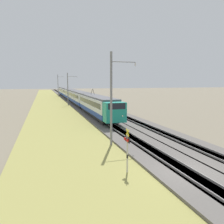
{
  "coord_description": "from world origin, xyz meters",
  "views": [
    {
      "loc": [
        -11.52,
        8.72,
        6.11
      ],
      "look_at": [
        16.07,
        0.0,
        2.15
      ],
      "focal_mm": 35.0,
      "sensor_mm": 36.0,
      "label": 1
    }
  ],
  "objects_px": {
    "catenary_mast_near": "(112,98)",
    "catenary_mast_mid": "(68,89)",
    "passenger_train": "(73,95)",
    "crossing_signal_near": "(127,147)",
    "catenary_mast_far": "(58,85)"
  },
  "relations": [
    {
      "from": "crossing_signal_near",
      "to": "catenary_mast_near",
      "type": "height_order",
      "value": "catenary_mast_near"
    },
    {
      "from": "passenger_train",
      "to": "crossing_signal_near",
      "type": "height_order",
      "value": "passenger_train"
    },
    {
      "from": "catenary_mast_far",
      "to": "passenger_train",
      "type": "bearing_deg",
      "value": -174.53
    },
    {
      "from": "crossing_signal_near",
      "to": "passenger_train",
      "type": "bearing_deg",
      "value": -93.75
    },
    {
      "from": "crossing_signal_near",
      "to": "catenary_mast_far",
      "type": "bearing_deg",
      "value": -90.7
    },
    {
      "from": "passenger_train",
      "to": "catenary_mast_far",
      "type": "distance_m",
      "value": 27.03
    },
    {
      "from": "catenary_mast_near",
      "to": "catenary_mast_mid",
      "type": "distance_m",
      "value": 37.29
    },
    {
      "from": "catenary_mast_far",
      "to": "crossing_signal_near",
      "type": "bearing_deg",
      "value": 179.3
    },
    {
      "from": "crossing_signal_near",
      "to": "catenary_mast_far",
      "type": "relative_size",
      "value": 0.34
    },
    {
      "from": "crossing_signal_near",
      "to": "catenary_mast_mid",
      "type": "distance_m",
      "value": 43.92
    },
    {
      "from": "crossing_signal_near",
      "to": "catenary_mast_mid",
      "type": "xyz_separation_m",
      "value": [
        43.84,
        -1.0,
        2.49
      ]
    },
    {
      "from": "passenger_train",
      "to": "catenary_mast_near",
      "type": "xyz_separation_m",
      "value": [
        -47.78,
        2.57,
        2.31
      ]
    },
    {
      "from": "crossing_signal_near",
      "to": "catenary_mast_far",
      "type": "xyz_separation_m",
      "value": [
        81.12,
        -0.99,
        2.89
      ]
    },
    {
      "from": "passenger_train",
      "to": "catenary_mast_far",
      "type": "height_order",
      "value": "catenary_mast_far"
    },
    {
      "from": "catenary_mast_near",
      "to": "catenary_mast_mid",
      "type": "height_order",
      "value": "catenary_mast_near"
    }
  ]
}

